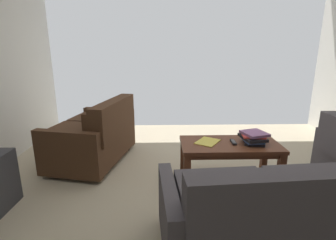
{
  "coord_description": "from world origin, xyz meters",
  "views": [
    {
      "loc": [
        0.47,
        2.38,
        1.47
      ],
      "look_at": [
        0.41,
        0.01,
        0.83
      ],
      "focal_mm": 27.75,
      "sensor_mm": 36.0,
      "label": 1
    }
  ],
  "objects_px": {
    "book_stack": "(253,137)",
    "tv_remote": "(233,142)",
    "coffee_table": "(230,149)",
    "sofa_main": "(282,211)",
    "loose_magazine": "(208,142)",
    "loveseat_near": "(96,135)"
  },
  "relations": [
    {
      "from": "sofa_main",
      "to": "tv_remote",
      "type": "xyz_separation_m",
      "value": [
        0.08,
        -1.04,
        0.15
      ]
    },
    {
      "from": "tv_remote",
      "to": "loose_magazine",
      "type": "distance_m",
      "value": 0.28
    },
    {
      "from": "loveseat_near",
      "to": "book_stack",
      "type": "height_order",
      "value": "loveseat_near"
    },
    {
      "from": "tv_remote",
      "to": "sofa_main",
      "type": "bearing_deg",
      "value": 94.39
    },
    {
      "from": "loveseat_near",
      "to": "coffee_table",
      "type": "bearing_deg",
      "value": 158.78
    },
    {
      "from": "book_stack",
      "to": "loose_magazine",
      "type": "bearing_deg",
      "value": -5.17
    },
    {
      "from": "sofa_main",
      "to": "loose_magazine",
      "type": "bearing_deg",
      "value": -71.68
    },
    {
      "from": "coffee_table",
      "to": "loose_magazine",
      "type": "bearing_deg",
      "value": -7.96
    },
    {
      "from": "book_stack",
      "to": "sofa_main",
      "type": "bearing_deg",
      "value": 82.68
    },
    {
      "from": "book_stack",
      "to": "tv_remote",
      "type": "relative_size",
      "value": 1.97
    },
    {
      "from": "coffee_table",
      "to": "book_stack",
      "type": "distance_m",
      "value": 0.29
    },
    {
      "from": "coffee_table",
      "to": "book_stack",
      "type": "xyz_separation_m",
      "value": [
        -0.25,
        0.01,
        0.14
      ]
    },
    {
      "from": "coffee_table",
      "to": "tv_remote",
      "type": "bearing_deg",
      "value": 176.23
    },
    {
      "from": "coffee_table",
      "to": "book_stack",
      "type": "bearing_deg",
      "value": 177.56
    },
    {
      "from": "coffee_table",
      "to": "sofa_main",
      "type": "bearing_deg",
      "value": 96.32
    },
    {
      "from": "loveseat_near",
      "to": "tv_remote",
      "type": "bearing_deg",
      "value": 159.12
    },
    {
      "from": "loveseat_near",
      "to": "book_stack",
      "type": "distance_m",
      "value": 1.99
    },
    {
      "from": "tv_remote",
      "to": "loose_magazine",
      "type": "xyz_separation_m",
      "value": [
        0.28,
        -0.04,
        -0.01
      ]
    },
    {
      "from": "book_stack",
      "to": "tv_remote",
      "type": "bearing_deg",
      "value": -2.22
    },
    {
      "from": "sofa_main",
      "to": "book_stack",
      "type": "relative_size",
      "value": 5.62
    },
    {
      "from": "coffee_table",
      "to": "book_stack",
      "type": "height_order",
      "value": "book_stack"
    },
    {
      "from": "loose_magazine",
      "to": "coffee_table",
      "type": "bearing_deg",
      "value": 26.08
    }
  ]
}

